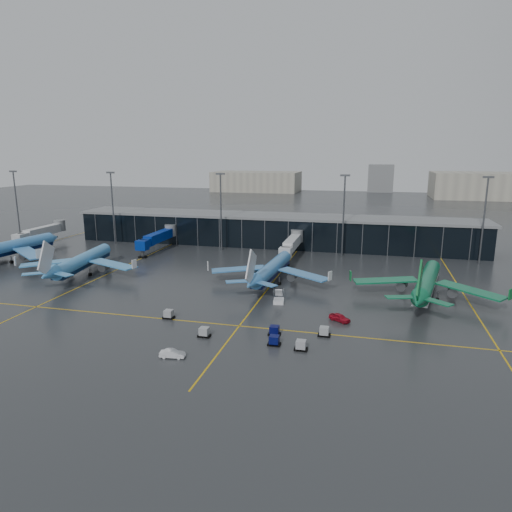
% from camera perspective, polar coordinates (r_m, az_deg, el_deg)
% --- Properties ---
extents(ground, '(600.00, 600.00, 0.00)m').
position_cam_1_polar(ground, '(103.74, -5.12, -5.24)').
color(ground, '#282B2D').
rests_on(ground, ground).
extents(terminal_pier, '(142.00, 17.00, 10.70)m').
position_cam_1_polar(terminal_pier, '(160.67, 2.09, 3.30)').
color(terminal_pier, black).
rests_on(terminal_pier, ground).
extents(jet_bridges, '(94.00, 27.50, 7.20)m').
position_cam_1_polar(jet_bridges, '(154.44, -12.24, 2.29)').
color(jet_bridges, '#595B60').
rests_on(jet_bridges, ground).
extents(flood_masts, '(203.00, 0.50, 25.50)m').
position_cam_1_polar(flood_masts, '(146.83, 3.05, 5.69)').
color(flood_masts, '#595B60').
rests_on(flood_masts, ground).
extents(distant_hangars, '(260.00, 71.00, 22.00)m').
position_cam_1_polar(distant_hangars, '(364.23, 16.93, 8.67)').
color(distant_hangars, '#B2AD99').
rests_on(distant_hangars, ground).
extents(taxi_lines, '(220.00, 120.00, 0.02)m').
position_cam_1_polar(taxi_lines, '(110.86, 1.58, -3.99)').
color(taxi_lines, gold).
rests_on(taxi_lines, ground).
extents(airliner_klm_west, '(42.75, 47.21, 13.09)m').
position_cam_1_polar(airliner_klm_west, '(154.97, -28.59, 1.79)').
color(airliner_klm_west, '#418BD6').
rests_on(airliner_klm_west, ground).
extents(airliner_arkefly, '(38.90, 42.83, 11.77)m').
position_cam_1_polar(airliner_arkefly, '(130.36, -20.89, 0.39)').
color(airliner_arkefly, '#4499DF').
rests_on(airliner_arkefly, ground).
extents(airliner_klm_near, '(34.38, 38.56, 11.25)m').
position_cam_1_polar(airliner_klm_near, '(114.06, 1.98, -0.58)').
color(airliner_klm_near, '#3C81C7').
rests_on(airliner_klm_near, ground).
extents(airliner_aer_lingus, '(40.88, 44.56, 11.86)m').
position_cam_1_polar(airliner_aer_lingus, '(108.97, 20.68, -1.90)').
color(airliner_aer_lingus, '#0C6A42').
rests_on(airliner_aer_lingus, ground).
extents(baggage_carts, '(32.99, 9.90, 1.70)m').
position_cam_1_polar(baggage_carts, '(82.48, -0.05, -9.51)').
color(baggage_carts, black).
rests_on(baggage_carts, ground).
extents(mobile_airstair, '(2.64, 3.49, 3.45)m').
position_cam_1_polar(mobile_airstair, '(100.05, 2.85, -5.43)').
color(mobile_airstair, white).
rests_on(mobile_airstair, ground).
extents(service_van_red, '(4.63, 3.84, 1.49)m').
position_cam_1_polar(service_van_red, '(90.87, 10.42, -7.58)').
color(service_van_red, '#A20C1E').
rests_on(service_van_red, ground).
extents(service_van_white, '(4.25, 2.01, 1.34)m').
position_cam_1_polar(service_van_white, '(75.79, -10.41, -11.91)').
color(service_van_white, silver).
rests_on(service_van_white, ground).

